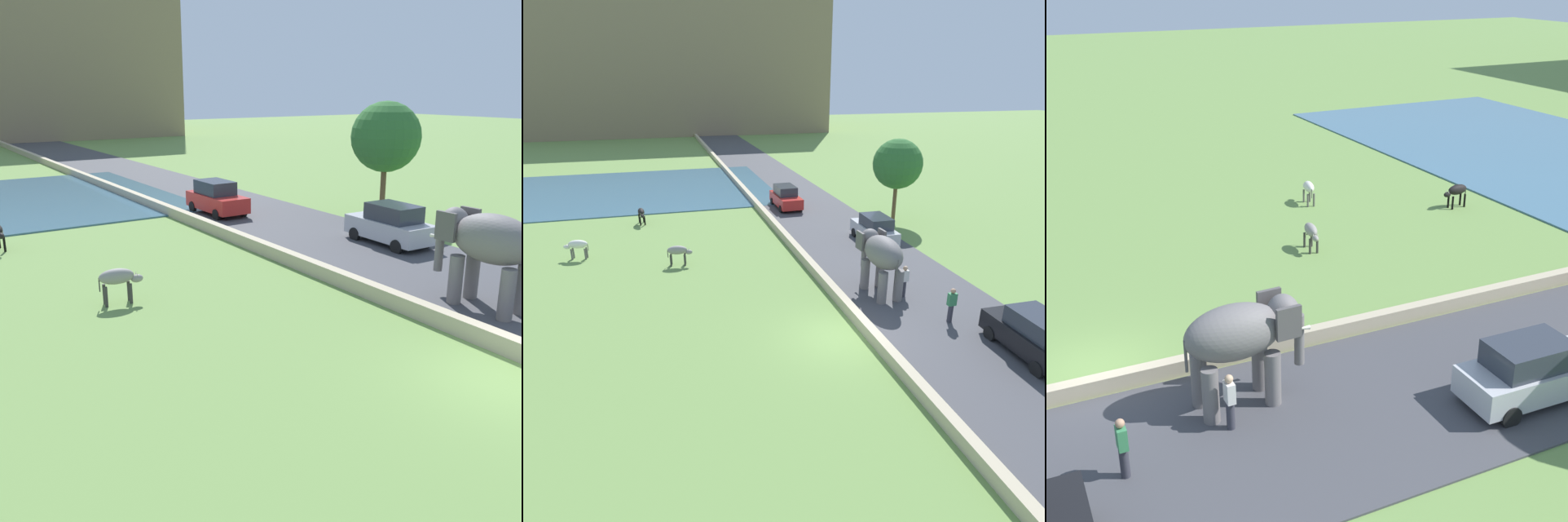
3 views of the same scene
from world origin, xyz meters
TOP-DOWN VIEW (x-y plane):
  - ground_plane at (0.00, 0.00)m, footprint 220.00×220.00m
  - road_surface at (5.00, 20.00)m, footprint 7.00×120.00m
  - barrier_wall at (1.20, 18.00)m, footprint 0.40×110.00m
  - lake at (-14.00, 30.04)m, footprint 36.00×18.00m
  - hill_distant at (-6.00, 84.06)m, footprint 64.00×28.00m
  - elephant at (3.42, 3.40)m, footprint 1.51×3.49m
  - person_beside_elephant at (4.38, 2.66)m, footprint 0.36×0.22m
  - person_trailing at (5.07, -0.16)m, footprint 0.36×0.22m
  - car_black at (6.57, -3.25)m, footprint 1.85×4.03m
  - car_red at (3.42, 20.13)m, footprint 1.84×4.02m
  - car_silver at (6.57, 10.42)m, footprint 1.87×4.04m
  - cow_grey at (-5.78, 9.87)m, footprint 1.42×0.59m
  - cow_black at (-7.80, 18.67)m, footprint 0.55×1.41m
  - cow_white at (-11.39, 12.45)m, footprint 1.42×0.63m
  - tree_near at (10.08, 14.52)m, footprint 3.51×3.51m

SIDE VIEW (x-z plane):
  - ground_plane at x=0.00m, z-range 0.00..0.00m
  - road_surface at x=5.00m, z-range 0.00..0.06m
  - lake at x=-14.00m, z-range 0.00..0.08m
  - barrier_wall at x=1.20m, z-range 0.00..0.51m
  - cow_grey at x=-5.78m, z-range 0.26..1.41m
  - cow_black at x=-7.80m, z-range 0.26..1.41m
  - cow_white at x=-11.39m, z-range 0.26..1.41m
  - person_beside_elephant at x=4.38m, z-range 0.06..1.69m
  - person_trailing at x=5.07m, z-range 0.06..1.69m
  - car_black at x=6.57m, z-range 0.00..1.80m
  - car_red at x=3.42m, z-range 0.00..1.80m
  - car_silver at x=6.57m, z-range 0.00..1.80m
  - elephant at x=3.42m, z-range 0.54..3.53m
  - tree_near at x=10.08m, z-range 1.20..7.14m
  - hill_distant at x=-6.00m, z-range 0.00..25.49m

